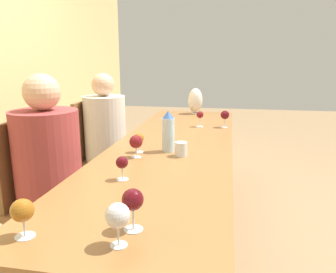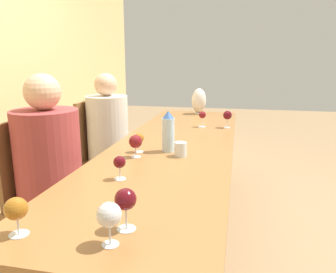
{
  "view_description": "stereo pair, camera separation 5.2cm",
  "coord_description": "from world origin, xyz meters",
  "px_view_note": "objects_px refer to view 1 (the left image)",
  "views": [
    {
      "loc": [
        -2.22,
        -0.38,
        1.34
      ],
      "look_at": [
        -0.21,
        0.0,
        0.86
      ],
      "focal_mm": 35.0,
      "sensor_mm": 36.0,
      "label": 1
    },
    {
      "loc": [
        -2.21,
        -0.43,
        1.34
      ],
      "look_at": [
        -0.21,
        0.0,
        0.86
      ],
      "focal_mm": 35.0,
      "sensor_mm": 36.0,
      "label": 2
    }
  ],
  "objects_px": {
    "wine_glass_2": "(139,139)",
    "person_far": "(107,139)",
    "water_bottle": "(168,132)",
    "vase": "(195,101)",
    "wine_glass_4": "(225,115)",
    "person_near": "(51,173)",
    "wine_glass_7": "(200,115)",
    "wine_glass_3": "(136,142)",
    "wine_glass_1": "(133,201)",
    "water_tumbler": "(181,149)",
    "wine_glass_5": "(122,163)",
    "chair_near": "(40,194)",
    "wine_glass_6": "(118,216)",
    "chair_far": "(98,153)",
    "wine_glass_0": "(22,211)"
  },
  "relations": [
    {
      "from": "wine_glass_0",
      "to": "wine_glass_1",
      "type": "bearing_deg",
      "value": -72.06
    },
    {
      "from": "water_bottle",
      "to": "wine_glass_7",
      "type": "height_order",
      "value": "water_bottle"
    },
    {
      "from": "person_near",
      "to": "person_far",
      "type": "relative_size",
      "value": 1.03
    },
    {
      "from": "wine_glass_1",
      "to": "wine_glass_2",
      "type": "relative_size",
      "value": 1.22
    },
    {
      "from": "water_bottle",
      "to": "wine_glass_4",
      "type": "relative_size",
      "value": 1.79
    },
    {
      "from": "wine_glass_7",
      "to": "vase",
      "type": "bearing_deg",
      "value": 9.27
    },
    {
      "from": "wine_glass_5",
      "to": "person_near",
      "type": "height_order",
      "value": "person_near"
    },
    {
      "from": "vase",
      "to": "person_far",
      "type": "distance_m",
      "value": 1.13
    },
    {
      "from": "wine_glass_2",
      "to": "wine_glass_4",
      "type": "relative_size",
      "value": 0.84
    },
    {
      "from": "water_bottle",
      "to": "wine_glass_3",
      "type": "relative_size",
      "value": 1.93
    },
    {
      "from": "chair_near",
      "to": "person_near",
      "type": "height_order",
      "value": "person_near"
    },
    {
      "from": "wine_glass_2",
      "to": "wine_glass_4",
      "type": "xyz_separation_m",
      "value": [
        0.9,
        -0.53,
        0.02
      ]
    },
    {
      "from": "chair_near",
      "to": "person_near",
      "type": "bearing_deg",
      "value": -90.0
    },
    {
      "from": "water_bottle",
      "to": "person_near",
      "type": "distance_m",
      "value": 0.77
    },
    {
      "from": "water_bottle",
      "to": "vase",
      "type": "xyz_separation_m",
      "value": [
        1.54,
        -0.01,
        0.01
      ]
    },
    {
      "from": "wine_glass_4",
      "to": "wine_glass_0",
      "type": "bearing_deg",
      "value": 162.3
    },
    {
      "from": "water_bottle",
      "to": "person_far",
      "type": "xyz_separation_m",
      "value": [
        0.68,
        0.68,
        -0.24
      ]
    },
    {
      "from": "wine_glass_4",
      "to": "person_near",
      "type": "height_order",
      "value": "person_near"
    },
    {
      "from": "wine_glass_7",
      "to": "water_bottle",
      "type": "bearing_deg",
      "value": 171.37
    },
    {
      "from": "wine_glass_6",
      "to": "wine_glass_1",
      "type": "bearing_deg",
      "value": -9.63
    },
    {
      "from": "chair_far",
      "to": "person_near",
      "type": "height_order",
      "value": "person_near"
    },
    {
      "from": "wine_glass_3",
      "to": "person_near",
      "type": "distance_m",
      "value": 0.56
    },
    {
      "from": "wine_glass_4",
      "to": "water_tumbler",
      "type": "bearing_deg",
      "value": 165.14
    },
    {
      "from": "person_far",
      "to": "person_near",
      "type": "bearing_deg",
      "value": -179.95
    },
    {
      "from": "person_far",
      "to": "water_bottle",
      "type": "bearing_deg",
      "value": -134.73
    },
    {
      "from": "wine_glass_4",
      "to": "person_near",
      "type": "distance_m",
      "value": 1.53
    },
    {
      "from": "wine_glass_2",
      "to": "chair_near",
      "type": "relative_size",
      "value": 0.13
    },
    {
      "from": "water_bottle",
      "to": "person_near",
      "type": "height_order",
      "value": "person_near"
    },
    {
      "from": "wine_glass_2",
      "to": "person_far",
      "type": "height_order",
      "value": "person_far"
    },
    {
      "from": "wine_glass_7",
      "to": "wine_glass_5",
      "type": "bearing_deg",
      "value": 169.41
    },
    {
      "from": "water_tumbler",
      "to": "chair_near",
      "type": "xyz_separation_m",
      "value": [
        -0.18,
        0.87,
        -0.29
      ]
    },
    {
      "from": "water_bottle",
      "to": "chair_far",
      "type": "bearing_deg",
      "value": 48.88
    },
    {
      "from": "person_near",
      "to": "water_bottle",
      "type": "bearing_deg",
      "value": -68.25
    },
    {
      "from": "wine_glass_5",
      "to": "person_near",
      "type": "bearing_deg",
      "value": 63.67
    },
    {
      "from": "water_tumbler",
      "to": "wine_glass_3",
      "type": "relative_size",
      "value": 0.64
    },
    {
      "from": "wine_glass_4",
      "to": "chair_near",
      "type": "relative_size",
      "value": 0.15
    },
    {
      "from": "water_bottle",
      "to": "wine_glass_5",
      "type": "distance_m",
      "value": 0.56
    },
    {
      "from": "chair_far",
      "to": "person_near",
      "type": "distance_m",
      "value": 0.97
    },
    {
      "from": "wine_glass_5",
      "to": "chair_far",
      "type": "distance_m",
      "value": 1.42
    },
    {
      "from": "wine_glass_1",
      "to": "vase",
      "type": "bearing_deg",
      "value": 1.13
    },
    {
      "from": "wine_glass_7",
      "to": "person_near",
      "type": "height_order",
      "value": "person_near"
    },
    {
      "from": "water_tumbler",
      "to": "wine_glass_4",
      "type": "bearing_deg",
      "value": -14.86
    },
    {
      "from": "chair_near",
      "to": "person_far",
      "type": "xyz_separation_m",
      "value": [
        0.95,
        -0.09,
        0.14
      ]
    },
    {
      "from": "wine_glass_2",
      "to": "person_near",
      "type": "height_order",
      "value": "person_near"
    },
    {
      "from": "person_near",
      "to": "wine_glass_2",
      "type": "bearing_deg",
      "value": -66.54
    },
    {
      "from": "wine_glass_3",
      "to": "person_far",
      "type": "xyz_separation_m",
      "value": [
        0.84,
        0.51,
        -0.2
      ]
    },
    {
      "from": "person_far",
      "to": "wine_glass_3",
      "type": "bearing_deg",
      "value": -148.59
    },
    {
      "from": "water_bottle",
      "to": "wine_glass_7",
      "type": "xyz_separation_m",
      "value": [
        0.83,
        -0.13,
        -0.03
      ]
    },
    {
      "from": "wine_glass_2",
      "to": "person_near",
      "type": "bearing_deg",
      "value": 113.46
    },
    {
      "from": "wine_glass_4",
      "to": "person_far",
      "type": "height_order",
      "value": "person_far"
    }
  ]
}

